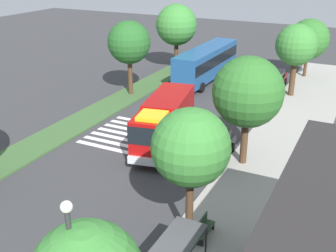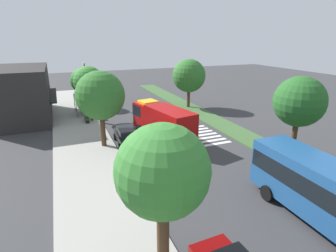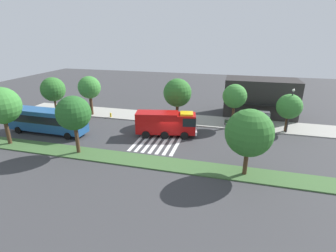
{
  "view_description": "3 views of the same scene",
  "coord_description": "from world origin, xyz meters",
  "px_view_note": "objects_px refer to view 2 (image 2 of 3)",
  "views": [
    {
      "loc": [
        23.46,
        13.24,
        12.87
      ],
      "look_at": [
        -0.87,
        1.13,
        1.53
      ],
      "focal_mm": 44.7,
      "sensor_mm": 36.0,
      "label": 1
    },
    {
      "loc": [
        -24.92,
        10.14,
        9.98
      ],
      "look_at": [
        -1.51,
        0.59,
        1.6
      ],
      "focal_mm": 28.94,
      "sensor_mm": 36.0,
      "label": 2
    },
    {
      "loc": [
        8.06,
        -31.32,
        13.81
      ],
      "look_at": [
        -0.69,
        1.59,
        1.22
      ],
      "focal_mm": 27.04,
      "sensor_mm": 36.0,
      "label": 3
    }
  ],
  "objects_px": {
    "bus_stop_shelter": "(83,101)",
    "sidewalk_tree_west": "(163,172)",
    "street_lamp": "(86,81)",
    "median_tree_west": "(299,102)",
    "sidewalk_tree_east": "(89,82)",
    "fire_truck": "(161,120)",
    "bench_near_shelter": "(87,118)",
    "fire_hydrant": "(147,210)",
    "parked_car_mid": "(127,136)",
    "sidewalk_tree_far_east": "(83,81)",
    "median_tree_center": "(189,76)",
    "parked_car_east": "(89,85)",
    "sidewalk_tree_center": "(100,96)"
  },
  "relations": [
    {
      "from": "bench_near_shelter",
      "to": "sidewalk_tree_far_east",
      "type": "height_order",
      "value": "sidewalk_tree_far_east"
    },
    {
      "from": "bench_near_shelter",
      "to": "parked_car_east",
      "type": "bearing_deg",
      "value": -7.28
    },
    {
      "from": "parked_car_east",
      "to": "bench_near_shelter",
      "type": "distance_m",
      "value": 22.06
    },
    {
      "from": "bus_stop_shelter",
      "to": "sidewalk_tree_west",
      "type": "height_order",
      "value": "sidewalk_tree_west"
    },
    {
      "from": "street_lamp",
      "to": "median_tree_west",
      "type": "bearing_deg",
      "value": -151.95
    },
    {
      "from": "parked_car_east",
      "to": "bench_near_shelter",
      "type": "xyz_separation_m",
      "value": [
        -21.88,
        2.79,
        -0.28
      ]
    },
    {
      "from": "median_tree_west",
      "to": "median_tree_center",
      "type": "relative_size",
      "value": 1.01
    },
    {
      "from": "street_lamp",
      "to": "sidewalk_tree_center",
      "type": "height_order",
      "value": "sidewalk_tree_center"
    },
    {
      "from": "bus_stop_shelter",
      "to": "bench_near_shelter",
      "type": "bearing_deg",
      "value": -179.72
    },
    {
      "from": "sidewalk_tree_west",
      "to": "sidewalk_tree_east",
      "type": "bearing_deg",
      "value": 0.0
    },
    {
      "from": "street_lamp",
      "to": "median_tree_center",
      "type": "relative_size",
      "value": 0.93
    },
    {
      "from": "sidewalk_tree_center",
      "to": "median_tree_center",
      "type": "distance_m",
      "value": 17.44
    },
    {
      "from": "sidewalk_tree_west",
      "to": "sidewalk_tree_center",
      "type": "distance_m",
      "value": 15.53
    },
    {
      "from": "bench_near_shelter",
      "to": "sidewalk_tree_east",
      "type": "relative_size",
      "value": 0.24
    },
    {
      "from": "bus_stop_shelter",
      "to": "sidewalk_tree_far_east",
      "type": "relative_size",
      "value": 0.63
    },
    {
      "from": "parked_car_mid",
      "to": "sidewalk_tree_west",
      "type": "relative_size",
      "value": 0.65
    },
    {
      "from": "bench_near_shelter",
      "to": "street_lamp",
      "type": "xyz_separation_m",
      "value": [
        8.14,
        -0.99,
        3.31
      ]
    },
    {
      "from": "bus_stop_shelter",
      "to": "sidewalk_tree_east",
      "type": "relative_size",
      "value": 0.53
    },
    {
      "from": "bus_stop_shelter",
      "to": "median_tree_center",
      "type": "height_order",
      "value": "median_tree_center"
    },
    {
      "from": "parked_car_mid",
      "to": "parked_car_east",
      "type": "bearing_deg",
      "value": 2.32
    },
    {
      "from": "parked_car_mid",
      "to": "bench_near_shelter",
      "type": "bearing_deg",
      "value": 20.55
    },
    {
      "from": "parked_car_east",
      "to": "sidewalk_tree_west",
      "type": "relative_size",
      "value": 0.7
    },
    {
      "from": "street_lamp",
      "to": "sidewalk_tree_west",
      "type": "height_order",
      "value": "sidewalk_tree_west"
    },
    {
      "from": "parked_car_mid",
      "to": "fire_truck",
      "type": "bearing_deg",
      "value": -86.42
    },
    {
      "from": "bench_near_shelter",
      "to": "sidewalk_tree_west",
      "type": "distance_m",
      "value": 24.28
    },
    {
      "from": "sidewalk_tree_center",
      "to": "median_tree_center",
      "type": "relative_size",
      "value": 1.02
    },
    {
      "from": "bench_near_shelter",
      "to": "fire_hydrant",
      "type": "relative_size",
      "value": 2.29
    },
    {
      "from": "fire_hydrant",
      "to": "parked_car_east",
      "type": "bearing_deg",
      "value": -2.33
    },
    {
      "from": "parked_car_east",
      "to": "bus_stop_shelter",
      "type": "xyz_separation_m",
      "value": [
        -17.88,
        2.81,
        1.02
      ]
    },
    {
      "from": "sidewalk_tree_far_east",
      "to": "median_tree_west",
      "type": "bearing_deg",
      "value": -151.17
    },
    {
      "from": "parked_car_mid",
      "to": "fire_hydrant",
      "type": "distance_m",
      "value": 11.64
    },
    {
      "from": "parked_car_mid",
      "to": "sidewalk_tree_far_east",
      "type": "distance_m",
      "value": 16.94
    },
    {
      "from": "fire_truck",
      "to": "sidewalk_tree_west",
      "type": "bearing_deg",
      "value": 148.16
    },
    {
      "from": "fire_truck",
      "to": "bench_near_shelter",
      "type": "bearing_deg",
      "value": 26.07
    },
    {
      "from": "street_lamp",
      "to": "median_tree_center",
      "type": "distance_m",
      "value": 14.95
    },
    {
      "from": "sidewalk_tree_east",
      "to": "bus_stop_shelter",
      "type": "bearing_deg",
      "value": 9.58
    },
    {
      "from": "parked_car_mid",
      "to": "parked_car_east",
      "type": "distance_m",
      "value": 30.35
    },
    {
      "from": "fire_hydrant",
      "to": "parked_car_mid",
      "type": "bearing_deg",
      "value": -8.39
    },
    {
      "from": "bench_near_shelter",
      "to": "sidewalk_tree_west",
      "type": "bearing_deg",
      "value": -178.58
    },
    {
      "from": "street_lamp",
      "to": "sidewalk_tree_far_east",
      "type": "height_order",
      "value": "street_lamp"
    },
    {
      "from": "fire_truck",
      "to": "fire_hydrant",
      "type": "bearing_deg",
      "value": 144.1
    },
    {
      "from": "sidewalk_tree_center",
      "to": "sidewalk_tree_far_east",
      "type": "bearing_deg",
      "value": -0.0
    },
    {
      "from": "parked_car_mid",
      "to": "parked_car_east",
      "type": "xyz_separation_m",
      "value": [
        30.35,
        -0.01,
        0.01
      ]
    },
    {
      "from": "fire_truck",
      "to": "bus_stop_shelter",
      "type": "height_order",
      "value": "fire_truck"
    },
    {
      "from": "bus_stop_shelter",
      "to": "fire_hydrant",
      "type": "relative_size",
      "value": 5.0
    },
    {
      "from": "fire_hydrant",
      "to": "sidewalk_tree_west",
      "type": "bearing_deg",
      "value": 172.7
    },
    {
      "from": "fire_hydrant",
      "to": "median_tree_west",
      "type": "bearing_deg",
      "value": -79.3
    },
    {
      "from": "sidewalk_tree_center",
      "to": "median_tree_center",
      "type": "height_order",
      "value": "sidewalk_tree_center"
    },
    {
      "from": "sidewalk_tree_east",
      "to": "sidewalk_tree_far_east",
      "type": "relative_size",
      "value": 1.19
    },
    {
      "from": "parked_car_east",
      "to": "sidewalk_tree_east",
      "type": "xyz_separation_m",
      "value": [
        -21.49,
        2.2,
        4.05
      ]
    }
  ]
}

